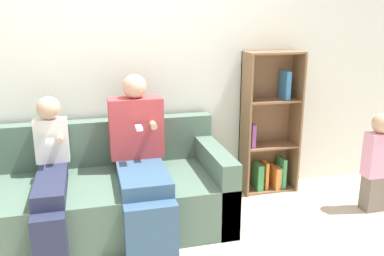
% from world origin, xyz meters
% --- Properties ---
extents(back_wall, '(10.00, 0.06, 2.55)m').
position_xyz_m(back_wall, '(0.00, 1.05, 1.27)').
color(back_wall, silver).
rests_on(back_wall, ground_plane).
extents(couch, '(2.16, 0.92, 0.80)m').
position_xyz_m(couch, '(-0.30, 0.56, 0.26)').
color(couch, '#4C6656').
rests_on(couch, ground_plane).
extents(adult_seated, '(0.44, 0.88, 1.21)m').
position_xyz_m(adult_seated, '(0.09, 0.48, 0.61)').
color(adult_seated, '#335170').
rests_on(adult_seated, ground_plane).
extents(child_seated, '(0.26, 0.91, 1.06)m').
position_xyz_m(child_seated, '(-0.58, 0.44, 0.53)').
color(child_seated, '#232842').
rests_on(child_seated, ground_plane).
extents(toddler_standing, '(0.23, 0.17, 0.88)m').
position_xyz_m(toddler_standing, '(2.09, 0.26, 0.46)').
color(toddler_standing, '#70665B').
rests_on(toddler_standing, ground_plane).
extents(bookshelf, '(0.53, 0.26, 1.35)m').
position_xyz_m(bookshelf, '(1.39, 0.92, 0.59)').
color(bookshelf, brown).
rests_on(bookshelf, ground_plane).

